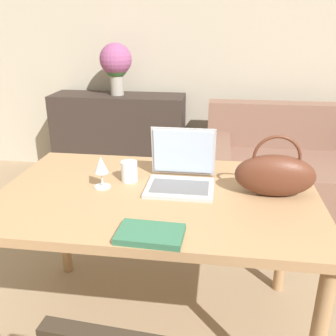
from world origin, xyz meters
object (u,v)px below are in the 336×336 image
Objects in this scene: laptop at (181,170)px; handbag at (275,174)px; couch at (292,173)px; wine_glass at (101,167)px; drinking_glass at (129,171)px; flower_vase at (116,63)px.

laptop is 0.42m from handbag.
couch is 1.77m from laptop.
couch is at bearing 61.25° from laptop.
handbag reaches higher than wine_glass.
drinking_glass is 0.21× the size of flower_vase.
couch is at bearing 53.30° from wine_glass.
drinking_glass is 0.28× the size of handbag.
couch is 1.90m from drinking_glass.
laptop is 0.65× the size of flower_vase.
couch is 3.14× the size of flower_vase.
handbag reaches higher than couch.
laptop is (-0.81, -1.47, 0.57)m from couch.
wine_glass is at bearing -139.61° from drinking_glass.
handbag is (0.67, -0.07, 0.05)m from drinking_glass.
drinking_glass is at bearing -179.91° from laptop.
wine_glass is 0.77m from handbag.
couch is 9.86× the size of wine_glass.
couch is at bearing 75.71° from handbag.
wine_glass is (-0.36, -0.09, 0.03)m from laptop.
laptop reaches higher than wine_glass.
handbag is 2.28m from flower_vase.
drinking_glass is 0.15m from wine_glass.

